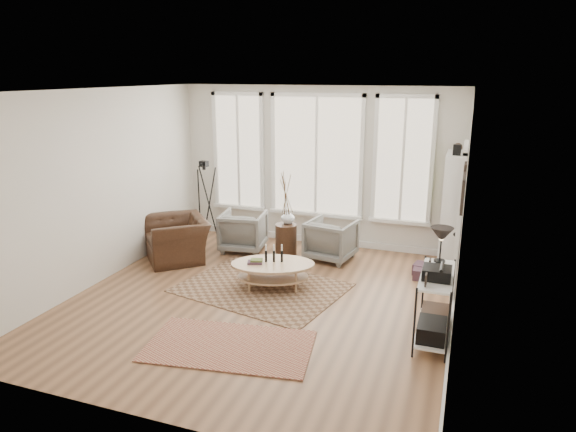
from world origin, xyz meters
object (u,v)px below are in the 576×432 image
at_px(armchair_left, 243,231).
at_px(armchair_right, 331,240).
at_px(side_table, 286,214).
at_px(bookcase, 452,211).
at_px(coffee_table, 272,268).
at_px(accent_chair, 177,239).
at_px(low_shelf, 435,299).

height_order(armchair_left, armchair_right, armchair_left).
height_order(armchair_left, side_table, side_table).
bearing_deg(bookcase, coffee_table, -144.19).
height_order(armchair_right, accent_chair, accent_chair).
bearing_deg(side_table, bookcase, 7.27).
relative_size(coffee_table, accent_chair, 1.28).
height_order(armchair_right, side_table, side_table).
bearing_deg(armchair_left, accent_chair, 33.42).
relative_size(armchair_right, side_table, 0.49).
bearing_deg(armchair_left, low_shelf, 139.27).
relative_size(low_shelf, armchair_right, 1.70).
distance_m(armchair_left, armchair_right, 1.62).
xyz_separation_m(low_shelf, armchair_right, (-1.87, 2.24, -0.16)).
xyz_separation_m(bookcase, accent_chair, (-4.43, -1.15, -0.59)).
xyz_separation_m(armchair_left, accent_chair, (-0.88, -0.80, 0.01)).
distance_m(coffee_table, side_table, 1.51).
xyz_separation_m(low_shelf, side_table, (-2.67, 2.17, 0.24)).
height_order(coffee_table, side_table, side_table).
height_order(bookcase, low_shelf, bookcase).
height_order(bookcase, armchair_left, bookcase).
distance_m(low_shelf, armchair_right, 2.93).
bearing_deg(coffee_table, armchair_right, 71.10).
height_order(low_shelf, armchair_right, low_shelf).
height_order(coffee_table, accent_chair, accent_chair).
relative_size(armchair_right, accent_chair, 0.69).
distance_m(bookcase, armchair_left, 3.61).
bearing_deg(accent_chair, coffee_table, 30.68).
bearing_deg(armchair_left, coffee_table, 119.33).
relative_size(bookcase, low_shelf, 1.58).
bearing_deg(coffee_table, bookcase, 35.81).
distance_m(bookcase, side_table, 2.75).
distance_m(side_table, accent_chair, 1.92).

